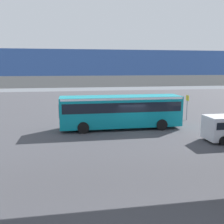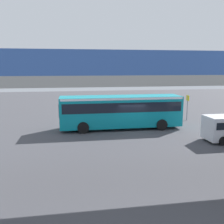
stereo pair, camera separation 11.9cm
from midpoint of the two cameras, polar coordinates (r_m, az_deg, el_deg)
The scene contains 7 objects.
ground at distance 24.06m, azimuth 4.03°, elevation -4.01°, with size 80.00×80.00×0.00m, color #424247.
city_bus at distance 24.11m, azimuth 1.87°, elevation 0.61°, with size 11.54×2.85×3.15m.
traffic_sign at distance 29.16m, azimuth 16.52°, elevation 1.87°, with size 0.08×0.60×2.80m.
lane_dash_leftmost at distance 27.43m, azimuth 11.02°, elevation -2.40°, with size 2.00×0.20×0.01m, color silver.
lane_dash_left at distance 26.31m, azimuth 2.82°, elevation -2.76°, with size 2.00×0.20×0.01m, color silver.
lane_dash_centre at distance 25.77m, azimuth -5.92°, elevation -3.08°, with size 2.00×0.20×0.01m, color silver.
pedestrian_overpass at distance 13.39m, azimuth 14.89°, elevation 5.48°, with size 26.44×2.60×6.61m.
Camera 1 is at (5.57, 22.66, 5.89)m, focal length 40.42 mm.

